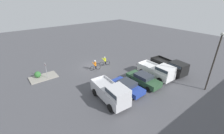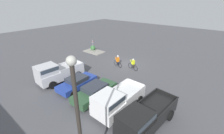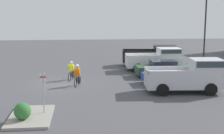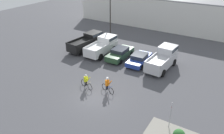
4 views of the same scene
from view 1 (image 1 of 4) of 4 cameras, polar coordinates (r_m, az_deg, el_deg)
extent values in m
plane|color=#4C4C51|center=(25.14, -6.85, 0.19)|extent=(80.00, 80.00, 0.00)
cube|color=black|center=(24.36, 20.58, 0.15)|extent=(2.53, 5.74, 1.02)
cube|color=black|center=(23.17, 24.06, 0.59)|extent=(2.03, 2.40, 0.71)
cube|color=#333D47|center=(23.11, 24.13, 0.94)|extent=(2.08, 2.23, 0.31)
cube|color=black|center=(25.44, 20.22, 2.84)|extent=(0.42, 3.33, 0.25)
cube|color=black|center=(24.04, 17.36, 1.98)|extent=(0.42, 3.33, 0.25)
cube|color=black|center=(25.70, 16.10, 3.66)|extent=(1.97, 0.28, 0.25)
cylinder|color=black|center=(24.45, 24.96, -1.79)|extent=(0.31, 0.90, 0.88)
cylinder|color=black|center=(22.94, 22.16, -3.03)|extent=(0.31, 0.90, 0.88)
cylinder|color=black|center=(26.22, 18.89, 1.08)|extent=(0.31, 0.90, 0.88)
cylinder|color=black|center=(24.81, 15.93, 0.11)|extent=(0.31, 0.90, 0.88)
cube|color=white|center=(22.33, 16.14, -1.60)|extent=(2.17, 5.22, 0.95)
cube|color=white|center=(21.17, 19.69, -0.95)|extent=(1.94, 2.11, 0.84)
cube|color=#333D47|center=(21.10, 19.76, -0.51)|extent=(2.00, 1.94, 0.37)
cube|color=white|center=(23.37, 15.87, 1.30)|extent=(0.14, 3.11, 0.25)
cube|color=white|center=(21.93, 12.62, 0.05)|extent=(0.14, 3.11, 0.25)
cube|color=white|center=(23.52, 11.50, 1.94)|extent=(2.07, 0.12, 0.25)
cylinder|color=black|center=(22.53, 20.82, -3.31)|extent=(0.24, 0.89, 0.88)
cylinder|color=black|center=(20.97, 17.65, -5.01)|extent=(0.24, 0.89, 0.88)
cylinder|color=black|center=(24.13, 14.59, -0.46)|extent=(0.24, 0.89, 0.88)
cylinder|color=black|center=(22.68, 11.24, -1.83)|extent=(0.24, 0.89, 0.88)
cube|color=#2D5133|center=(20.32, 11.82, -4.76)|extent=(1.94, 4.76, 0.69)
cube|color=#2D333D|center=(20.04, 11.96, -3.32)|extent=(1.70, 2.16, 0.47)
cylinder|color=black|center=(20.39, 16.67, -6.23)|extent=(0.19, 0.62, 0.62)
cylinder|color=black|center=(19.08, 13.42, -8.16)|extent=(0.19, 0.62, 0.62)
cylinder|color=black|center=(21.92, 10.30, -3.14)|extent=(0.19, 0.62, 0.62)
cylinder|color=black|center=(20.71, 6.90, -4.71)|extent=(0.19, 0.62, 0.62)
cube|color=#233D9E|center=(18.64, 5.80, -7.53)|extent=(2.00, 4.49, 0.57)
cube|color=#2D333D|center=(18.36, 5.87, -6.17)|extent=(1.71, 2.05, 0.47)
cylinder|color=black|center=(18.59, 10.89, -8.87)|extent=(0.21, 0.62, 0.61)
cylinder|color=black|center=(17.44, 7.01, -11.14)|extent=(0.21, 0.62, 0.61)
cylinder|color=black|center=(20.15, 4.71, -5.53)|extent=(0.21, 0.62, 0.61)
cylinder|color=black|center=(19.09, 0.80, -7.36)|extent=(0.21, 0.62, 0.61)
cube|color=silver|center=(16.84, -0.98, -9.79)|extent=(2.31, 5.42, 1.08)
cube|color=silver|center=(15.20, 2.33, -9.58)|extent=(1.95, 2.23, 0.91)
cube|color=#333D47|center=(15.09, 2.34, -8.96)|extent=(2.00, 2.07, 0.40)
cube|color=silver|center=(17.66, -0.30, -5.39)|extent=(0.28, 3.18, 0.25)
cube|color=silver|center=(16.84, -5.73, -7.22)|extent=(0.28, 3.18, 0.25)
cube|color=silver|center=(18.39, -5.47, -4.17)|extent=(1.98, 0.21, 0.25)
cylinder|color=black|center=(16.56, 5.18, -12.76)|extent=(0.27, 0.88, 0.86)
cylinder|color=black|center=(15.63, -0.69, -15.34)|extent=(0.27, 0.88, 0.86)
cylinder|color=black|center=(18.71, -1.20, -7.65)|extent=(0.27, 0.88, 0.86)
cylinder|color=black|center=(17.90, -6.60, -9.54)|extent=(0.27, 0.88, 0.86)
torus|color=black|center=(23.71, -7.64, -0.59)|extent=(0.70, 0.23, 0.71)
torus|color=black|center=(23.96, -5.26, -0.18)|extent=(0.70, 0.23, 0.71)
cylinder|color=#233D9E|center=(23.76, -6.46, -0.01)|extent=(0.53, 0.18, 0.38)
cylinder|color=#233D9E|center=(23.67, -6.48, 0.42)|extent=(0.56, 0.18, 0.04)
cylinder|color=#233D9E|center=(23.80, -6.04, 0.06)|extent=(0.04, 0.04, 0.35)
cylinder|color=#233D9E|center=(23.57, -7.39, 0.32)|extent=(0.14, 0.45, 0.02)
cylinder|color=black|center=(23.72, -6.15, -0.14)|extent=(0.15, 0.15, 0.53)
cylinder|color=black|center=(23.88, -6.28, 0.03)|extent=(0.15, 0.15, 0.53)
cube|color=orange|center=(23.54, -6.40, 1.19)|extent=(0.33, 0.41, 0.63)
cylinder|color=orange|center=(23.35, -6.77, 0.95)|extent=(0.52, 0.22, 0.68)
cylinder|color=orange|center=(23.64, -7.00, 1.27)|extent=(0.52, 0.22, 0.68)
sphere|color=tan|center=(23.36, -6.52, 2.16)|extent=(0.24, 0.24, 0.24)
sphere|color=silver|center=(23.34, -6.52, 2.29)|extent=(0.27, 0.27, 0.27)
torus|color=black|center=(25.14, -3.96, 1.19)|extent=(0.72, 0.24, 0.74)
torus|color=black|center=(25.48, -1.62, 1.58)|extent=(0.72, 0.24, 0.74)
cylinder|color=tan|center=(25.23, -2.79, 1.76)|extent=(0.56, 0.18, 0.39)
cylinder|color=tan|center=(25.15, -2.80, 2.19)|extent=(0.59, 0.19, 0.04)
cylinder|color=tan|center=(25.29, -2.38, 1.82)|extent=(0.04, 0.04, 0.36)
cylinder|color=tan|center=(25.02, -3.69, 2.10)|extent=(0.14, 0.45, 0.02)
cylinder|color=black|center=(25.21, -2.49, 1.63)|extent=(0.15, 0.15, 0.55)
cylinder|color=black|center=(25.36, -2.63, 1.78)|extent=(0.15, 0.15, 0.55)
cube|color=yellow|center=(25.05, -2.70, 2.84)|extent=(0.33, 0.41, 0.55)
cylinder|color=yellow|center=(24.84, -3.04, 2.63)|extent=(0.54, 0.23, 0.61)
cylinder|color=yellow|center=(25.13, -3.30, 2.90)|extent=(0.54, 0.23, 0.61)
sphere|color=tan|center=(24.90, -2.78, 3.63)|extent=(0.20, 0.20, 0.20)
sphere|color=silver|center=(24.88, -2.78, 3.74)|extent=(0.22, 0.22, 0.22)
cylinder|color=#9E9EA3|center=(22.71, -23.72, -1.35)|extent=(0.06, 0.06, 2.47)
cube|color=white|center=(22.34, -24.13, 0.73)|extent=(0.07, 0.30, 0.45)
cube|color=red|center=(22.34, -24.13, 0.73)|extent=(0.07, 0.30, 0.10)
cylinder|color=#2D2823|center=(20.89, 34.00, 0.72)|extent=(0.16, 0.16, 6.88)
sphere|color=#B2B2A8|center=(19.95, 36.50, 10.05)|extent=(0.36, 0.36, 0.36)
cube|color=gray|center=(23.71, -24.63, -3.56)|extent=(3.67, 2.22, 0.15)
sphere|color=#337033|center=(23.67, -26.47, -2.57)|extent=(0.88, 0.88, 0.88)
camera|label=2|loc=(22.97, 47.05, 13.19)|focal=24.00mm
camera|label=3|loc=(22.66, -68.91, -4.31)|focal=50.00mm
camera|label=4|loc=(33.72, -39.47, 22.90)|focal=35.00mm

